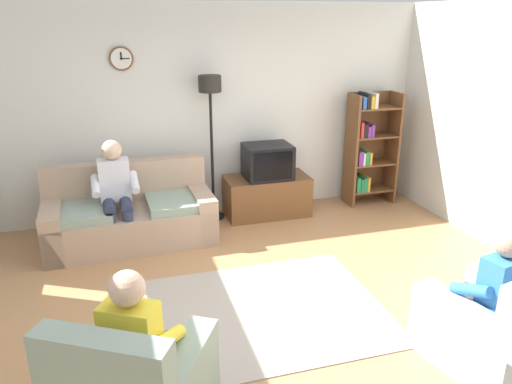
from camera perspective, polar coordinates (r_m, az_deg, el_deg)
name	(u,v)px	position (r m, az deg, el deg)	size (l,w,h in m)	color
ground_plane	(276,311)	(4.58, 2.37, -13.67)	(12.00, 12.00, 0.00)	#B27F51
back_wall_assembly	(213,112)	(6.51, -5.04, 9.26)	(6.20, 0.17, 2.70)	silver
couch	(130,216)	(5.94, -14.38, -2.77)	(1.93, 0.95, 0.90)	tan
tv_stand	(267,196)	(6.56, 1.25, -0.43)	(1.10, 0.56, 0.53)	brown
tv	(268,161)	(6.39, 1.35, 3.58)	(0.60, 0.49, 0.44)	black
bookshelf	(368,147)	(7.04, 12.82, 5.10)	(0.68, 0.36, 1.57)	brown
floor_lamp	(211,108)	(6.17, -5.29, 9.63)	(0.28, 0.28, 1.85)	black
armchair_near_bookshelf	(494,329)	(4.25, 25.82, -14.12)	(0.97, 1.03, 0.90)	#9EADBC
area_rug	(260,312)	(4.57, 0.46, -13.68)	(2.20, 1.70, 0.01)	#AD9E8E
person_on_couch	(116,189)	(5.70, -15.95, 0.29)	(0.52, 0.55, 1.24)	silver
person_in_left_armchair	(139,338)	(3.32, -13.40, -16.11)	(0.61, 0.63, 1.12)	yellow
person_in_right_armchair	(490,287)	(4.14, 25.47, -9.94)	(0.57, 0.59, 1.12)	#3372B2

